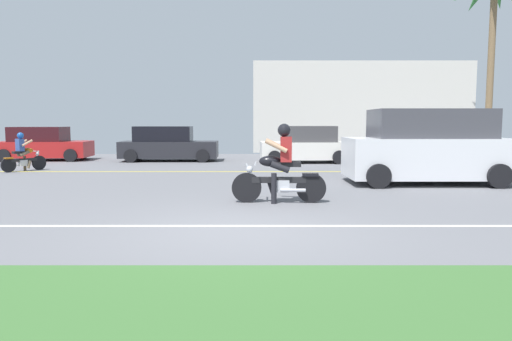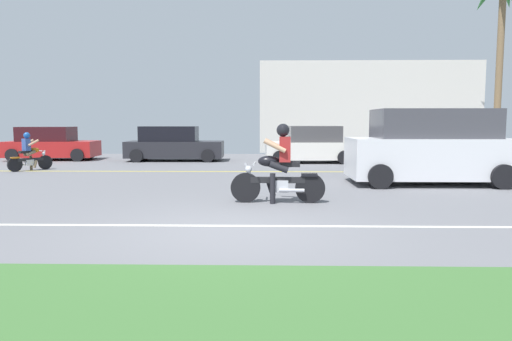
% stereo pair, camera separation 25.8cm
% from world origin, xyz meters
% --- Properties ---
extents(ground, '(56.00, 30.00, 0.04)m').
position_xyz_m(ground, '(0.00, 3.00, -0.02)').
color(ground, slate).
extents(lane_line_near, '(50.40, 0.12, 0.01)m').
position_xyz_m(lane_line_near, '(0.00, 0.16, 0.00)').
color(lane_line_near, silver).
rests_on(lane_line_near, ground).
extents(lane_line_far, '(50.40, 0.12, 0.01)m').
position_xyz_m(lane_line_far, '(0.00, 8.82, 0.00)').
color(lane_line_far, yellow).
rests_on(lane_line_far, ground).
extents(motorcyclist, '(2.00, 0.65, 1.67)m').
position_xyz_m(motorcyclist, '(0.78, 2.47, 0.71)').
color(motorcyclist, black).
rests_on(motorcyclist, ground).
extents(suv_nearby, '(4.53, 2.23, 2.06)m').
position_xyz_m(suv_nearby, '(5.03, 5.66, 0.99)').
color(suv_nearby, silver).
rests_on(suv_nearby, ground).
extents(parked_car_0, '(3.97, 2.23, 1.49)m').
position_xyz_m(parked_car_0, '(-9.24, 13.76, 0.70)').
color(parked_car_0, '#AD1E1E').
rests_on(parked_car_0, ground).
extents(parked_car_1, '(4.25, 1.93, 1.52)m').
position_xyz_m(parked_car_1, '(-3.60, 13.41, 0.71)').
color(parked_car_1, '#232328').
rests_on(parked_car_1, ground).
extents(parked_car_2, '(3.73, 2.00, 1.54)m').
position_xyz_m(parked_car_2, '(2.37, 12.57, 0.72)').
color(parked_car_2, white).
rests_on(parked_car_2, ground).
extents(motorcyclist_distant, '(0.99, 1.36, 1.35)m').
position_xyz_m(motorcyclist_distant, '(-7.83, 9.01, 0.57)').
color(motorcyclist_distant, black).
rests_on(motorcyclist_distant, ground).
extents(building_far, '(12.28, 4.00, 5.06)m').
position_xyz_m(building_far, '(6.26, 21.00, 2.53)').
color(building_far, beige).
rests_on(building_far, ground).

